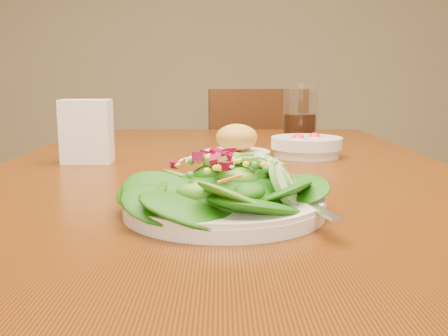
{
  "coord_description": "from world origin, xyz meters",
  "views": [
    {
      "loc": [
        -0.01,
        -0.97,
        0.92
      ],
      "look_at": [
        -0.0,
        -0.33,
        0.8
      ],
      "focal_mm": 40.0,
      "sensor_mm": 36.0,
      "label": 1
    }
  ],
  "objects": [
    {
      "name": "dining_table",
      "position": [
        0.0,
        0.0,
        0.65
      ],
      "size": [
        0.9,
        1.4,
        0.75
      ],
      "color": "#4E2707",
      "rests_on": "ground_plane"
    },
    {
      "name": "bread_plate",
      "position": [
        0.03,
        0.1,
        0.78
      ],
      "size": [
        0.14,
        0.14,
        0.07
      ],
      "color": "silver",
      "rests_on": "dining_table"
    },
    {
      "name": "salad_plate",
      "position": [
        0.01,
        -0.35,
        0.78
      ],
      "size": [
        0.26,
        0.25,
        0.07
      ],
      "rotation": [
        0.0,
        0.0,
        -0.09
      ],
      "color": "silver",
      "rests_on": "dining_table"
    },
    {
      "name": "chair_far",
      "position": [
        0.12,
        1.06,
        0.47
      ],
      "size": [
        0.47,
        0.47,
        0.88
      ],
      "rotation": [
        0.0,
        0.0,
        3.3
      ],
      "color": "#462110",
      "rests_on": "ground_plane"
    },
    {
      "name": "drinking_glass",
      "position": [
        0.2,
        0.33,
        0.82
      ],
      "size": [
        0.09,
        0.09,
        0.16
      ],
      "color": "silver",
      "rests_on": "dining_table"
    },
    {
      "name": "napkin_holder",
      "position": [
        -0.28,
        0.03,
        0.82
      ],
      "size": [
        0.1,
        0.05,
        0.13
      ],
      "rotation": [
        0.0,
        0.0,
        0.0
      ],
      "color": "white",
      "rests_on": "dining_table"
    },
    {
      "name": "tomato_bowl",
      "position": [
        0.18,
        0.11,
        0.77
      ],
      "size": [
        0.15,
        0.15,
        0.05
      ],
      "color": "silver",
      "rests_on": "dining_table"
    }
  ]
}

